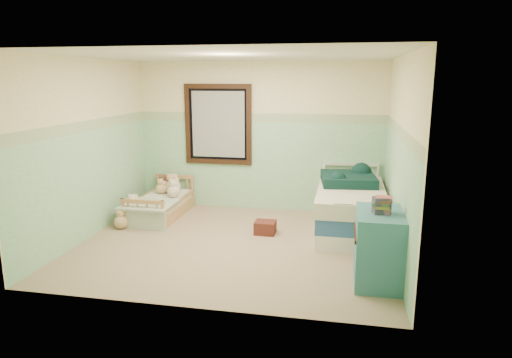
% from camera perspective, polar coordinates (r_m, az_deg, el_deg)
% --- Properties ---
extents(floor, '(4.20, 3.60, 0.02)m').
position_cam_1_polar(floor, '(6.29, -2.73, -8.24)').
color(floor, '#9A8166').
rests_on(floor, ground).
extents(ceiling, '(4.20, 3.60, 0.02)m').
position_cam_1_polar(ceiling, '(5.89, -3.00, 15.35)').
color(ceiling, beige).
rests_on(ceiling, wall_back).
extents(wall_back, '(4.20, 0.04, 2.50)m').
position_cam_1_polar(wall_back, '(7.70, 0.36, 5.30)').
color(wall_back, beige).
rests_on(wall_back, floor).
extents(wall_front, '(4.20, 0.04, 2.50)m').
position_cam_1_polar(wall_front, '(4.27, -8.64, -0.73)').
color(wall_front, beige).
rests_on(wall_front, floor).
extents(wall_left, '(0.04, 3.60, 2.50)m').
position_cam_1_polar(wall_left, '(6.78, -20.41, 3.52)').
color(wall_left, beige).
rests_on(wall_left, floor).
extents(wall_right, '(0.04, 3.60, 2.50)m').
position_cam_1_polar(wall_right, '(5.83, 17.63, 2.37)').
color(wall_right, beige).
rests_on(wall_right, floor).
extents(wainscot_mint, '(4.20, 0.01, 1.50)m').
position_cam_1_polar(wainscot_mint, '(7.77, 0.33, 1.63)').
color(wainscot_mint, '#7FB18B').
rests_on(wainscot_mint, floor).
extents(border_strip, '(4.20, 0.01, 0.15)m').
position_cam_1_polar(border_strip, '(7.65, 0.34, 7.70)').
color(border_strip, '#497449').
rests_on(border_strip, wall_back).
extents(window_frame, '(1.16, 0.06, 1.36)m').
position_cam_1_polar(window_frame, '(7.80, -4.79, 6.83)').
color(window_frame, black).
rests_on(window_frame, wall_back).
extents(window_blinds, '(0.92, 0.01, 1.12)m').
position_cam_1_polar(window_blinds, '(7.81, -4.77, 6.84)').
color(window_blinds, '#B1B1AA').
rests_on(window_blinds, window_frame).
extents(toddler_bed_frame, '(0.70, 1.40, 0.18)m').
position_cam_1_polar(toddler_bed_frame, '(7.67, -11.88, -3.87)').
color(toddler_bed_frame, '#A46238').
rests_on(toddler_bed_frame, floor).
extents(toddler_mattress, '(0.64, 1.34, 0.12)m').
position_cam_1_polar(toddler_mattress, '(7.63, -11.93, -2.79)').
color(toddler_mattress, silver).
rests_on(toddler_mattress, toddler_bed_frame).
extents(patchwork_quilt, '(0.76, 0.70, 0.03)m').
position_cam_1_polar(patchwork_quilt, '(7.22, -13.29, -3.10)').
color(patchwork_quilt, '#7B9DBC').
rests_on(patchwork_quilt, toddler_mattress).
extents(plush_bed_brown, '(0.19, 0.19, 0.19)m').
position_cam_1_polar(plush_bed_brown, '(8.09, -11.59, -0.74)').
color(plush_bed_brown, brown).
rests_on(plush_bed_brown, toddler_mattress).
extents(plush_bed_white, '(0.21, 0.21, 0.21)m').
position_cam_1_polar(plush_bed_white, '(8.02, -10.27, -0.77)').
color(plush_bed_white, white).
rests_on(plush_bed_white, toddler_mattress).
extents(plush_bed_tan, '(0.18, 0.18, 0.18)m').
position_cam_1_polar(plush_bed_tan, '(7.88, -11.86, -1.18)').
color(plush_bed_tan, tan).
rests_on(plush_bed_tan, toddler_mattress).
extents(plush_bed_dark, '(0.16, 0.16, 0.16)m').
position_cam_1_polar(plush_bed_dark, '(7.79, -10.30, -1.31)').
color(plush_bed_dark, black).
rests_on(plush_bed_dark, toddler_mattress).
extents(plush_floor_cream, '(0.27, 0.27, 0.27)m').
position_cam_1_polar(plush_floor_cream, '(7.61, -15.13, -3.79)').
color(plush_floor_cream, beige).
rests_on(plush_floor_cream, floor).
extents(plush_floor_tan, '(0.22, 0.22, 0.22)m').
position_cam_1_polar(plush_floor_tan, '(7.16, -16.54, -5.16)').
color(plush_floor_tan, tan).
rests_on(plush_floor_tan, floor).
extents(twin_bed_frame, '(0.92, 1.84, 0.22)m').
position_cam_1_polar(twin_bed_frame, '(6.88, 11.67, -5.58)').
color(twin_bed_frame, white).
rests_on(twin_bed_frame, floor).
extents(twin_boxspring, '(0.92, 1.84, 0.22)m').
position_cam_1_polar(twin_boxspring, '(6.82, 11.75, -3.83)').
color(twin_boxspring, navy).
rests_on(twin_boxspring, twin_bed_frame).
extents(twin_mattress, '(0.96, 1.88, 0.22)m').
position_cam_1_polar(twin_mattress, '(6.76, 11.83, -2.04)').
color(twin_mattress, beige).
rests_on(twin_mattress, twin_boxspring).
extents(teal_blanket, '(0.87, 0.91, 0.14)m').
position_cam_1_polar(teal_blanket, '(7.01, 11.47, 0.01)').
color(teal_blanket, black).
rests_on(teal_blanket, twin_mattress).
extents(dresser, '(0.50, 0.80, 0.80)m').
position_cam_1_polar(dresser, '(5.23, 15.12, -8.25)').
color(dresser, teal).
rests_on(dresser, floor).
extents(book_stack, '(0.20, 0.17, 0.18)m').
position_cam_1_polar(book_stack, '(5.05, 15.47, -3.20)').
color(book_stack, '#4C3029').
rests_on(book_stack, dresser).
extents(red_pillow, '(0.30, 0.26, 0.19)m').
position_cam_1_polar(red_pillow, '(6.66, 1.16, -6.10)').
color(red_pillow, maroon).
rests_on(red_pillow, floor).
extents(floor_book, '(0.26, 0.20, 0.02)m').
position_cam_1_polar(floor_book, '(6.83, 1.08, -6.31)').
color(floor_book, gold).
rests_on(floor_book, floor).
extents(extra_plush_0, '(0.15, 0.15, 0.15)m').
position_cam_1_polar(extra_plush_0, '(7.88, -11.49, -1.26)').
color(extra_plush_0, tan).
rests_on(extra_plush_0, toddler_mattress).
extents(extra_plush_1, '(0.16, 0.16, 0.16)m').
position_cam_1_polar(extra_plush_1, '(8.01, -10.95, -0.97)').
color(extra_plush_1, brown).
rests_on(extra_plush_1, toddler_mattress).
extents(extra_plush_2, '(0.21, 0.21, 0.21)m').
position_cam_1_polar(extra_plush_2, '(7.59, -10.31, -1.52)').
color(extra_plush_2, beige).
rests_on(extra_plush_2, toddler_mattress).
extents(extra_plush_3, '(0.22, 0.22, 0.22)m').
position_cam_1_polar(extra_plush_3, '(7.91, -10.60, -0.91)').
color(extra_plush_3, tan).
rests_on(extra_plush_3, toddler_mattress).
extents(extra_plush_4, '(0.16, 0.16, 0.16)m').
position_cam_1_polar(extra_plush_4, '(8.03, -10.03, -0.89)').
color(extra_plush_4, white).
rests_on(extra_plush_4, toddler_mattress).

